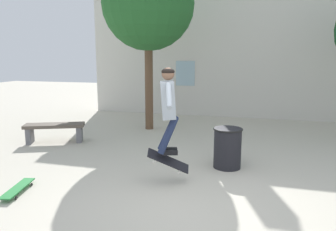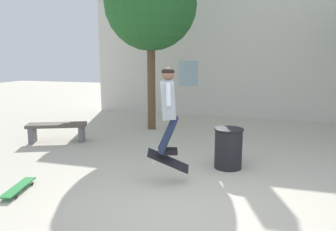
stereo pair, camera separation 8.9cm
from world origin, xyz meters
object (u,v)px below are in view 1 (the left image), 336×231
trash_bin (227,147)px  park_bench (55,129)px  skateboard_flipping (168,161)px  tree_left (148,4)px  skater (168,103)px  skateboard_resting (18,188)px

trash_bin → park_bench: bearing=170.4°
trash_bin → skateboard_flipping: trash_bin is taller
park_bench → trash_bin: (4.43, -0.75, 0.08)m
tree_left → trash_bin: bearing=-48.1°
park_bench → skater: 4.13m
skateboard_flipping → skateboard_resting: size_ratio=0.75×
park_bench → skateboard_flipping: size_ratio=2.30×
park_bench → skateboard_flipping: skateboard_flipping is taller
park_bench → skater: bearing=-51.3°
skater → skateboard_flipping: bearing=-85.5°
skater → skateboard_resting: size_ratio=1.66×
tree_left → trash_bin: size_ratio=6.22×
skater → trash_bin: bearing=33.6°
park_bench → tree_left: bearing=26.7°
skateboard_flipping → skateboard_resting: 2.50m
tree_left → skateboard_resting: size_ratio=5.67×
tree_left → trash_bin: tree_left is taller
skater → skateboard_flipping: skater is taller
skateboard_flipping → skateboard_resting: (-2.27, -0.99, -0.35)m
tree_left → skateboard_flipping: size_ratio=7.52×
tree_left → park_bench: (-1.81, -2.17, -3.29)m
skateboard_resting → trash_bin: bearing=110.8°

